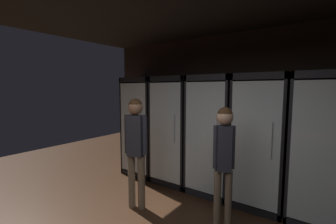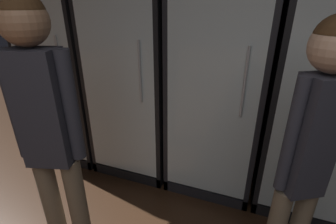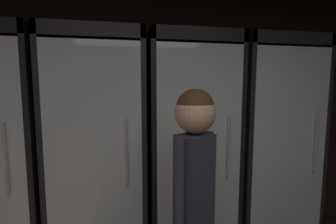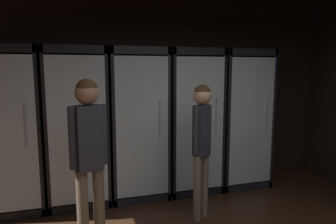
% 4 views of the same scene
% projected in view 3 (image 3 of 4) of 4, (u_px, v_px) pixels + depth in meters
% --- Properties ---
extents(wall_back, '(6.00, 0.06, 2.80)m').
position_uv_depth(wall_back, '(154.00, 108.00, 2.40)').
color(wall_back, black).
rests_on(wall_back, ground).
extents(cooler_center, '(0.76, 0.64, 2.07)m').
position_uv_depth(cooler_center, '(100.00, 156.00, 2.05)').
color(cooler_center, black).
rests_on(cooler_center, ground).
extents(cooler_right, '(0.76, 0.64, 2.07)m').
position_uv_depth(cooler_right, '(188.00, 152.00, 2.19)').
color(cooler_right, black).
rests_on(cooler_right, ground).
extents(cooler_far_right, '(0.76, 0.64, 2.07)m').
position_uv_depth(cooler_far_right, '(265.00, 148.00, 2.34)').
color(cooler_far_right, black).
rests_on(cooler_far_right, ground).
extents(shopper_near, '(0.25, 0.21, 1.61)m').
position_uv_depth(shopper_near, '(194.00, 198.00, 1.24)').
color(shopper_near, '#72604C').
rests_on(shopper_near, ground).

